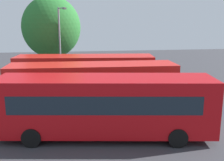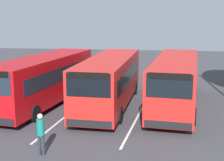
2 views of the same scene
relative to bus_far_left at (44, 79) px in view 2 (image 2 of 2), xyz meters
The scene contains 7 objects.
ground_plane 4.71m from the bus_far_left, 93.50° to the left, with size 69.32×69.32×0.00m, color #38383D.
bus_far_left is the anchor object (origin of this frame).
bus_center_left 4.29m from the bus_far_left, 93.81° to the left, with size 10.98×3.02×3.13m.
bus_center_right 8.47m from the bus_far_left, 94.09° to the left, with size 11.08×3.62×3.13m.
pedestrian 8.26m from the bus_far_left, 18.27° to the left, with size 0.38×0.38×1.82m.
lane_stripe_outer_left 2.89m from the bus_far_left, 96.60° to the left, with size 14.16×0.12×0.01m, color silver.
lane_stripe_inner_left 6.66m from the bus_far_left, 92.38° to the left, with size 14.16×0.12×0.01m, color silver.
Camera 2 is at (20.79, 3.04, 5.84)m, focal length 53.72 mm.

